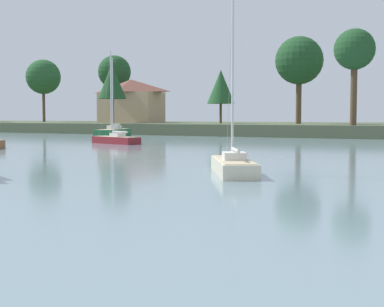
% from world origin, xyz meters
% --- Properties ---
extents(far_shore_bank, '(250.24, 41.66, 1.76)m').
position_xyz_m(far_shore_bank, '(0.00, 83.94, 0.88)').
color(far_shore_bank, '#4C563D').
rests_on(far_shore_bank, ground).
extents(sailboat_cream, '(4.82, 6.55, 10.17)m').
position_xyz_m(sailboat_cream, '(4.18, 15.73, 0.22)').
color(sailboat_cream, beige).
rests_on(sailboat_cream, ground).
extents(sailboat_green, '(4.84, 9.44, 13.07)m').
position_xyz_m(sailboat_green, '(-31.53, 55.11, 0.29)').
color(sailboat_green, '#236B3D').
rests_on(sailboat_green, ground).
extents(sailboat_maroon, '(6.76, 3.72, 9.83)m').
position_xyz_m(sailboat_maroon, '(-19.60, 38.89, 0.21)').
color(sailboat_maroon, maroon).
rests_on(sailboat_maroon, ground).
extents(shore_tree_far_right, '(4.69, 4.69, 9.11)m').
position_xyz_m(shore_tree_far_right, '(-23.44, 75.08, 7.98)').
color(shore_tree_far_right, brown).
rests_on(shore_tree_far_right, far_shore_bank).
extents(shore_tree_inland_a, '(5.49, 5.49, 12.95)m').
position_xyz_m(shore_tree_inland_a, '(0.54, 65.55, 11.74)').
color(shore_tree_inland_a, brown).
rests_on(shore_tree_inland_a, far_shore_bank).
extents(shore_tree_left, '(4.72, 4.72, 9.92)m').
position_xyz_m(shore_tree_left, '(-38.88, 65.22, 8.72)').
color(shore_tree_left, brown).
rests_on(shore_tree_left, far_shore_bank).
extents(shore_tree_center_left, '(6.63, 6.63, 13.50)m').
position_xyz_m(shore_tree_center_left, '(-50.04, 81.69, 11.83)').
color(shore_tree_center_left, brown).
rests_on(shore_tree_center_left, far_shore_bank).
extents(shore_tree_inland_c, '(7.36, 7.36, 13.32)m').
position_xyz_m(shore_tree_inland_c, '(-67.30, 79.95, 11.36)').
color(shore_tree_inland_c, brown).
rests_on(shore_tree_inland_c, far_shore_bank).
extents(shore_tree_center_right, '(7.65, 7.65, 13.94)m').
position_xyz_m(shore_tree_center_right, '(-10.08, 75.86, 11.80)').
color(shore_tree_center_right, brown).
rests_on(shore_tree_center_right, far_shore_bank).
extents(cottage_hillside, '(12.31, 6.80, 8.17)m').
position_xyz_m(cottage_hillside, '(-43.01, 77.11, 5.98)').
color(cottage_hillside, tan).
rests_on(cottage_hillside, far_shore_bank).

